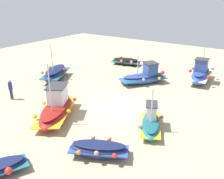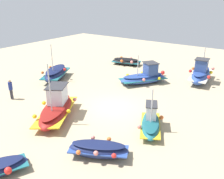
% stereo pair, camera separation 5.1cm
% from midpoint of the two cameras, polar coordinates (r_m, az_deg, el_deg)
% --- Properties ---
extents(ground_plane, '(52.92, 52.92, 0.00)m').
position_cam_midpoint_polar(ground_plane, '(18.65, 0.19, -4.14)').
color(ground_plane, tan).
extents(fishing_boat_0, '(5.23, 4.07, 4.15)m').
position_cam_midpoint_polar(fishing_boat_0, '(17.33, -12.80, -4.26)').
color(fishing_boat_0, maroon).
rests_on(fishing_boat_0, ground_plane).
extents(fishing_boat_1, '(3.57, 2.55, 2.85)m').
position_cam_midpoint_polar(fishing_boat_1, '(15.71, 8.88, -7.54)').
color(fishing_boat_1, '#1E6670').
rests_on(fishing_boat_1, ground_plane).
extents(fishing_boat_2, '(4.70, 3.98, 2.82)m').
position_cam_midpoint_polar(fishing_boat_2, '(23.63, 7.36, 2.89)').
color(fishing_boat_2, '#2D4C9E').
rests_on(fishing_boat_2, ground_plane).
extents(fishing_boat_3, '(2.17, 3.72, 0.84)m').
position_cam_midpoint_polar(fishing_boat_3, '(29.77, 3.22, 6.50)').
color(fishing_boat_3, black).
rests_on(fishing_boat_3, ground_plane).
extents(fishing_boat_4, '(2.54, 3.40, 0.85)m').
position_cam_midpoint_polar(fishing_boat_4, '(13.27, -3.13, -13.65)').
color(fishing_boat_4, navy).
rests_on(fishing_boat_4, ground_plane).
extents(fishing_boat_6, '(4.63, 3.51, 3.65)m').
position_cam_midpoint_polar(fishing_boat_6, '(25.12, -12.98, 3.66)').
color(fishing_boat_6, navy).
rests_on(fishing_boat_6, ground_plane).
extents(fishing_boat_7, '(4.80, 2.30, 3.24)m').
position_cam_midpoint_polar(fishing_boat_7, '(25.25, 19.78, 3.42)').
color(fishing_boat_7, '#2D4C9E').
rests_on(fishing_boat_7, ground_plane).
extents(person_walking, '(0.32, 0.32, 1.68)m').
position_cam_midpoint_polar(person_walking, '(21.28, -22.52, 0.29)').
color(person_walking, '#2D2D38').
rests_on(person_walking, ground_plane).
extents(mooring_buoy_0, '(0.43, 0.43, 0.56)m').
position_cam_midpoint_polar(mooring_buoy_0, '(26.16, 11.57, 3.85)').
color(mooring_buoy_0, '#3F3F42').
rests_on(mooring_buoy_0, ground_plane).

